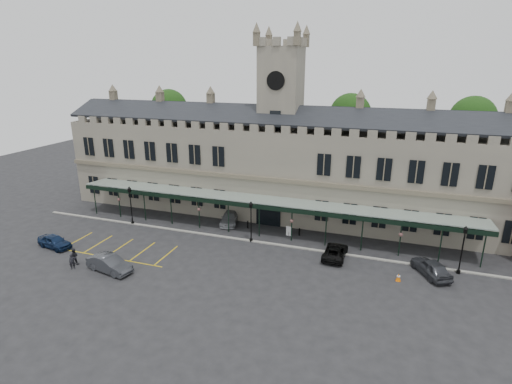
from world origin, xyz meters
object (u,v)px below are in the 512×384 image
(car_left_a, at_px, (55,241))
(lamp_post_left, at_px, (131,202))
(lamp_post_mid, at_px, (251,218))
(lamp_post_right, at_px, (463,246))
(clock_tower, at_px, (281,119))
(car_taxi, at_px, (230,218))
(car_van, at_px, (335,252))
(person_b, at_px, (74,257))
(sign_board, at_px, (289,231))
(person_a, at_px, (72,262))
(traffic_cone, at_px, (398,277))
(car_right_a, at_px, (431,267))
(car_left_b, at_px, (109,264))
(station_building, at_px, (280,168))

(car_left_a, bearing_deg, lamp_post_left, -14.78)
(lamp_post_mid, distance_m, lamp_post_right, 22.11)
(clock_tower, xyz_separation_m, car_taxi, (-5.00, -6.00, -12.39))
(clock_tower, bearing_deg, car_van, -50.17)
(lamp_post_mid, relative_size, person_b, 2.84)
(sign_board, bearing_deg, lamp_post_left, -165.27)
(car_van, xyz_separation_m, person_b, (-25.45, -10.38, 0.20))
(car_van, relative_size, person_a, 2.99)
(lamp_post_left, height_order, lamp_post_right, lamp_post_left)
(lamp_post_mid, xyz_separation_m, car_taxi, (-4.57, 4.53, -2.25))
(lamp_post_left, distance_m, lamp_post_mid, 16.43)
(clock_tower, distance_m, sign_board, 14.98)
(lamp_post_right, bearing_deg, traffic_cone, -148.56)
(person_a, relative_size, person_b, 0.93)
(lamp_post_mid, height_order, car_right_a, lamp_post_mid)
(lamp_post_left, xyz_separation_m, lamp_post_mid, (16.43, -0.03, -0.08))
(lamp_post_mid, xyz_separation_m, lamp_post_right, (22.10, -0.41, 0.07))
(clock_tower, bearing_deg, person_b, -126.19)
(car_left_a, xyz_separation_m, car_left_b, (9.50, -2.53, 0.09))
(lamp_post_mid, relative_size, car_right_a, 1.03)
(clock_tower, distance_m, car_left_a, 31.08)
(lamp_post_left, height_order, lamp_post_mid, lamp_post_left)
(lamp_post_mid, bearing_deg, car_left_a, -156.91)
(station_building, relative_size, lamp_post_mid, 11.95)
(station_building, bearing_deg, lamp_post_left, -148.31)
(person_b, bearing_deg, lamp_post_right, 173.71)
(car_right_a, bearing_deg, lamp_post_mid, -34.52)
(traffic_cone, height_order, person_a, person_a)
(lamp_post_right, distance_m, car_left_b, 34.98)
(car_right_a, relative_size, person_b, 2.76)
(traffic_cone, relative_size, person_b, 0.44)
(sign_board, relative_size, car_taxi, 0.24)
(traffic_cone, xyz_separation_m, car_left_b, (-27.50, -7.42, 0.45))
(car_van, distance_m, person_b, 27.49)
(car_left_a, distance_m, car_right_a, 40.62)
(sign_board, xyz_separation_m, car_left_a, (-24.36, -11.79, 0.15))
(car_left_a, distance_m, car_left_b, 9.83)
(traffic_cone, bearing_deg, lamp_post_mid, 166.71)
(station_building, bearing_deg, car_taxi, -130.24)
(car_right_a, bearing_deg, station_building, -62.10)
(car_van, bearing_deg, car_left_b, 28.01)
(lamp_post_right, xyz_separation_m, car_left_a, (-42.67, -8.36, -2.30))
(lamp_post_left, xyz_separation_m, person_b, (0.92, -11.29, -2.18))
(car_van, xyz_separation_m, person_a, (-24.91, -11.25, 0.14))
(lamp_post_right, bearing_deg, sign_board, 169.39)
(traffic_cone, distance_m, person_b, 32.78)
(car_van, bearing_deg, station_building, -48.30)
(clock_tower, bearing_deg, car_taxi, -129.83)
(traffic_cone, height_order, person_b, person_b)
(car_left_a, height_order, car_van, car_left_a)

